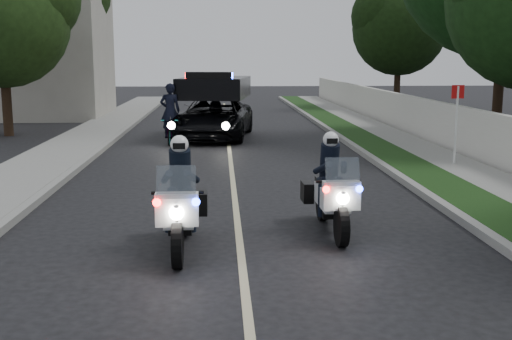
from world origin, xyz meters
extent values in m
plane|color=black|center=(0.00, 0.00, 0.00)|extent=(120.00, 120.00, 0.00)
cube|color=gray|center=(4.10, 10.00, 0.07)|extent=(0.20, 60.00, 0.15)
cube|color=#193814|center=(4.80, 10.00, 0.08)|extent=(1.20, 60.00, 0.16)
cube|color=gray|center=(6.10, 10.00, 0.08)|extent=(1.40, 60.00, 0.16)
cube|color=beige|center=(7.10, 10.00, 0.75)|extent=(0.22, 60.00, 1.50)
cube|color=gray|center=(-4.10, 10.00, 0.07)|extent=(0.20, 60.00, 0.15)
cube|color=gray|center=(-5.20, 10.00, 0.08)|extent=(2.00, 60.00, 0.16)
cube|color=#A8A396|center=(-10.00, 26.00, 3.50)|extent=(8.00, 6.00, 7.00)
cube|color=#BFB78C|center=(0.00, 10.00, 0.00)|extent=(0.12, 50.00, 0.01)
imported|color=black|center=(-0.52, 17.04, 0.00)|extent=(3.24, 5.72, 2.64)
imported|color=black|center=(-2.01, 15.51, 0.00)|extent=(0.59, 1.68, 0.88)
imported|color=black|center=(-2.01, 15.51, 0.00)|extent=(0.73, 0.52, 1.90)
camera|label=1|loc=(-0.30, -6.75, 2.98)|focal=44.90mm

